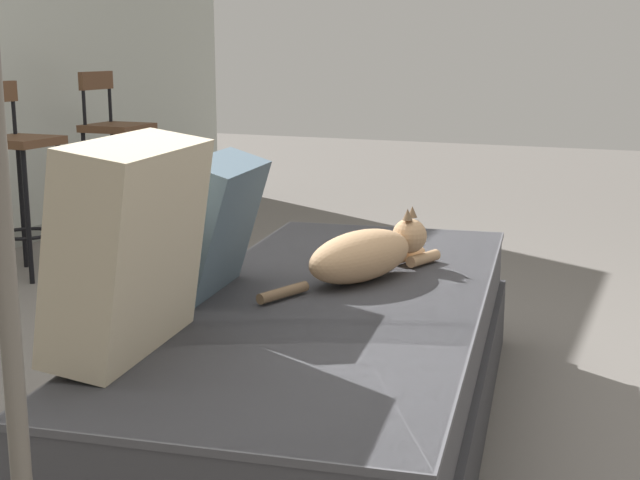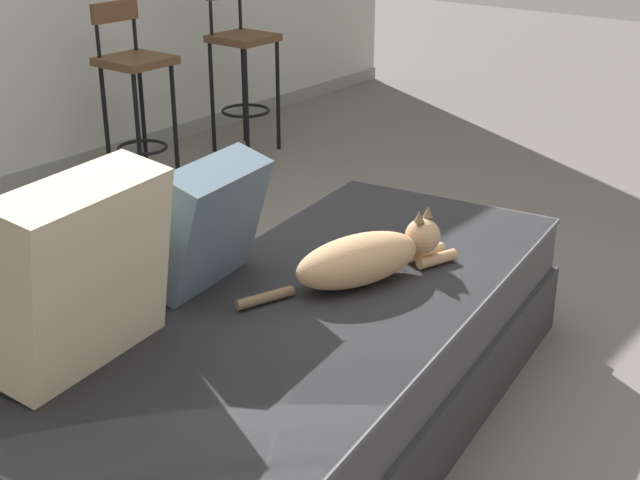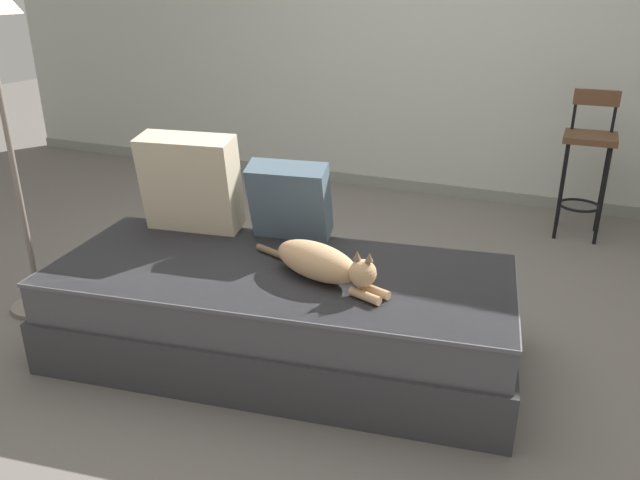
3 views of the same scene
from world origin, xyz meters
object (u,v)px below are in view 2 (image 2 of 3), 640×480
object	(u,v)px
throw_pillow_corner	(80,273)
bar_stool_near_window	(135,82)
couch	(315,368)
throw_pillow_middle	(207,223)
cat	(366,257)
bar_stool_by_doorway	(242,57)

from	to	relation	value
throw_pillow_corner	bar_stool_near_window	size ratio (longest dim) A/B	0.52
couch	throw_pillow_middle	distance (m)	0.53
couch	throw_pillow_middle	world-z (taller)	throw_pillow_middle
throw_pillow_middle	cat	world-z (taller)	throw_pillow_middle
bar_stool_by_doorway	couch	bearing A→B (deg)	-133.01
throw_pillow_middle	bar_stool_near_window	size ratio (longest dim) A/B	0.42
bar_stool_near_window	couch	bearing A→B (deg)	-119.06
couch	bar_stool_by_doorway	bearing A→B (deg)	46.99
cat	bar_stool_by_doorway	world-z (taller)	bar_stool_by_doorway
cat	bar_stool_by_doorway	size ratio (longest dim) A/B	0.73
cat	couch	bearing A→B (deg)	172.97
bar_stool_near_window	bar_stool_by_doorway	xyz separation A→B (m)	(0.80, -0.00, 0.00)
couch	cat	size ratio (longest dim) A/B	2.99
throw_pillow_corner	couch	bearing A→B (deg)	-22.66
bar_stool_by_doorway	throw_pillow_corner	bearing A→B (deg)	-144.02
bar_stool_by_doorway	throw_pillow_middle	bearing A→B (deg)	-139.09
throw_pillow_corner	bar_stool_near_window	world-z (taller)	bar_stool_near_window
couch	bar_stool_by_doorway	distance (m)	2.91
throw_pillow_corner	bar_stool_near_window	xyz separation A→B (m)	(1.77, 1.87, -0.12)
throw_pillow_middle	bar_stool_by_doorway	distance (m)	2.74
cat	bar_stool_by_doorway	distance (m)	2.77
cat	throw_pillow_middle	bearing A→B (deg)	131.80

